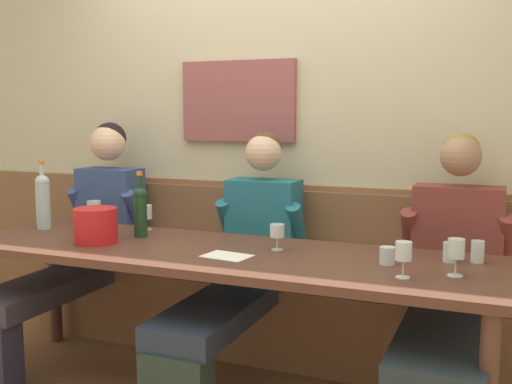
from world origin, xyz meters
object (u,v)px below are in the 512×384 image
wine_bottle_green_tall (140,209)px  wine_glass_near_bucket (277,232)px  person_center_left_seat (81,237)px  wine_glass_right_end (456,251)px  wine_glass_left_end (94,207)px  wine_bottle_clear_water (43,200)px  water_tumbler_right (387,256)px  water_tumbler_left (450,252)px  dining_table (214,265)px  wine_glass_center_rear (403,252)px  wine_glass_mid_right (146,213)px  wall_bench (263,305)px  ice_bucket (96,225)px  wine_glass_mid_left (83,215)px  person_center_right_seat (242,259)px  person_right_seat (451,283)px  water_tumbler_center (478,252)px

wine_bottle_green_tall → wine_glass_near_bucket: (0.77, -0.02, -0.06)m
person_center_left_seat → wine_glass_right_end: bearing=-10.2°
wine_glass_left_end → wine_glass_right_end: bearing=-10.0°
wine_bottle_clear_water → water_tumbler_right: bearing=-2.4°
wine_glass_left_end → water_tumbler_left: (1.97, -0.13, -0.06)m
dining_table → water_tumbler_left: 1.08m
wine_glass_left_end → wine_glass_right_end: (2.01, -0.36, -0.00)m
person_center_left_seat → wine_bottle_clear_water: bearing=-109.5°
wine_bottle_clear_water → wine_glass_center_rear: 2.04m
dining_table → wine_glass_center_rear: bearing=-10.3°
wine_bottle_green_tall → wine_glass_mid_right: size_ratio=2.48×
wine_bottle_clear_water → wine_bottle_green_tall: bearing=1.5°
wall_bench → person_center_left_seat: bearing=-163.2°
ice_bucket → wine_bottle_green_tall: (0.13, 0.21, 0.06)m
dining_table → wine_glass_mid_left: (-0.83, 0.09, 0.17)m
wine_glass_left_end → wine_glass_near_bucket: size_ratio=1.16×
person_center_right_seat → wine_glass_center_rear: person_center_right_seat is taller
person_right_seat → wine_glass_mid_right: (-1.62, 0.00, 0.22)m
wine_glass_left_end → water_tumbler_center: size_ratio=1.51×
person_center_right_seat → wine_bottle_clear_water: bearing=-169.8°
water_tumbler_left → wine_glass_mid_right: bearing=175.6°
dining_table → person_right_seat: size_ratio=2.02×
wine_bottle_green_tall → water_tumbler_center: 1.66m
wall_bench → water_tumbler_left: size_ratio=33.30×
person_center_left_seat → water_tumbler_center: size_ratio=14.07×
wine_glass_left_end → water_tumbler_center: (2.08, -0.09, -0.06)m
person_center_right_seat → water_tumbler_center: 1.17m
ice_bucket → wine_glass_near_bucket: bearing=11.9°
ice_bucket → water_tumbler_right: 1.43m
wine_glass_left_end → wine_glass_mid_left: bearing=-67.8°
person_center_left_seat → ice_bucket: person_center_left_seat is taller
dining_table → wine_glass_mid_left: bearing=173.9°
dining_table → person_center_left_seat: (-1.03, 0.33, -0.01)m
wine_glass_center_rear → wine_glass_right_end: bearing=29.3°
wine_glass_right_end → person_right_seat: bearing=96.3°
person_center_right_seat → wine_glass_mid_right: bearing=-178.6°
wine_glass_mid_right → person_center_left_seat: bearing=176.4°
wine_glass_right_end → wine_glass_left_end: bearing=170.0°
wine_bottle_green_tall → wine_glass_center_rear: wine_bottle_green_tall is taller
wine_glass_right_end → wine_bottle_green_tall: bearing=173.4°
wine_glass_mid_right → water_tumbler_right: wine_glass_mid_right is taller
wine_glass_center_rear → wine_glass_mid_right: (-1.47, 0.46, -0.01)m
dining_table → person_center_left_seat: size_ratio=1.96×
wall_bench → wine_bottle_clear_water: wine_bottle_clear_water is taller
wine_glass_mid_left → wine_glass_near_bucket: wine_glass_mid_left is taller
wall_bench → water_tumbler_center: size_ratio=30.77×
person_center_left_seat → wine_glass_center_rear: person_center_left_seat is taller
water_tumbler_left → water_tumbler_center: 0.12m
person_center_right_seat → dining_table: bearing=-92.1°
wall_bench → wine_glass_near_bucket: wall_bench is taller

